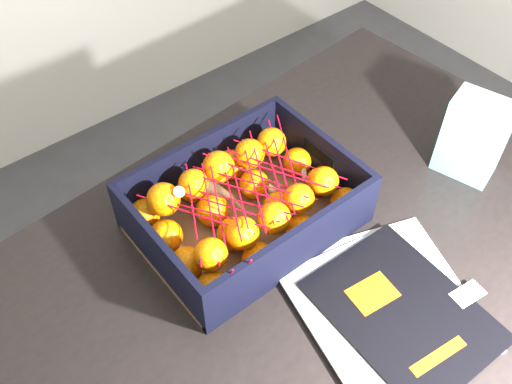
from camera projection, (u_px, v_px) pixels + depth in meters
table at (316, 278)px, 1.09m from camera, size 1.26×0.90×0.75m
magazine_stack at (393, 308)px, 0.92m from camera, size 0.34×0.33×0.02m
produce_crate at (246, 210)px, 1.03m from camera, size 0.37×0.28×0.11m
clementine_heap at (243, 204)px, 1.01m from camera, size 0.35×0.26×0.10m
mesh_net at (245, 190)px, 0.97m from camera, size 0.31×0.25×0.09m
retail_carton at (474, 137)px, 1.08m from camera, size 0.10×0.13×0.17m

